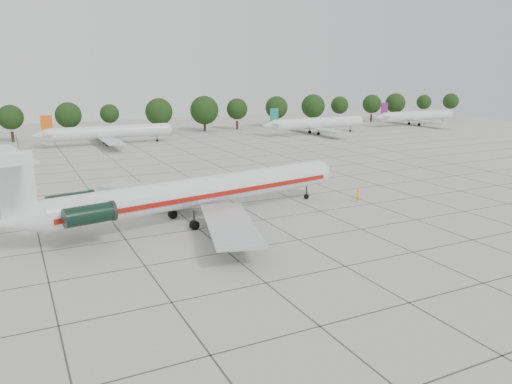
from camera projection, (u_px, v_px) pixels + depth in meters
ground at (263, 220)px, 58.36m from camera, size 260.00×260.00×0.00m
apron_joints at (215, 192)px, 71.41m from camera, size 170.00×170.00×0.02m
main_airliner at (187, 193)px, 56.36m from camera, size 41.95×32.74×9.91m
ground_crew at (358, 196)px, 65.86m from camera, size 0.73×0.56×1.81m
bg_airliner_c at (109, 132)px, 116.28m from camera, size 28.24×27.20×7.40m
bg_airliner_d at (317, 123)px, 136.16m from camera, size 28.24×27.20×7.40m
bg_airliner_e at (416, 116)px, 158.13m from camera, size 28.24×27.20×7.40m
tree_line at (68, 115)px, 125.84m from camera, size 249.86×8.44×10.22m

